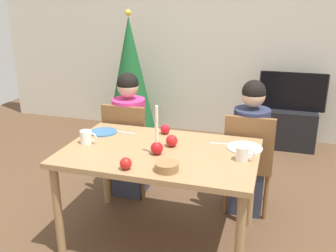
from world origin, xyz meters
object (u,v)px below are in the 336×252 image
Objects in this scene: mug_right at (243,154)px; apple_by_right_mug at (172,141)px; apple_near_candle at (126,163)px; tv_stand at (288,128)px; plate_right at (245,148)px; person_right_child at (249,150)px; chair_right at (249,157)px; tv at (292,91)px; mug_left at (86,137)px; bowl_walnuts at (167,167)px; plate_left at (104,132)px; candle_centerpiece at (157,145)px; chair_left at (128,144)px; person_left_child at (130,137)px; apple_by_left_plate at (165,129)px; christmas_tree at (130,73)px; dining_table at (160,161)px.

apple_by_right_mug is at bearing 168.67° from mug_right.
tv_stand is at bearing 68.44° from apple_near_candle.
person_right_child is at bearing 89.03° from plate_right.
chair_right reaches higher than mug_right.
chair_right is 6.93× the size of mug_right.
tv reaches higher than mug_left.
plate_left is at bearing 142.81° from bowl_walnuts.
plate_right is at bearing 25.95° from candle_centerpiece.
apple_near_candle reaches higher than bowl_walnuts.
mug_right is (-0.35, -2.31, 0.09)m from tv.
bowl_walnuts is 1.92× the size of apple_near_candle.
apple_near_candle is (-0.26, -0.06, 0.01)m from bowl_walnuts.
tv is at bearing 73.07° from bowl_walnuts.
tv_stand is 2.78m from bowl_walnuts.
apple_by_right_mug is (0.17, 0.46, 0.00)m from apple_near_candle.
apple_near_candle is at bearing -68.07° from chair_left.
candle_centerpiece is at bearing -129.50° from person_right_child.
person_left_child is at bearing 124.41° from bowl_walnuts.
chair_left reaches higher than plate_left.
mug_left is at bearing -96.33° from chair_left.
mug_left is at bearing -144.06° from apple_by_left_plate.
plate_left is at bearing 152.16° from candle_centerpiece.
chair_left is at bearing -130.43° from tv.
mug_left reaches higher than tv_stand.
mug_right is (1.15, -0.23, 0.04)m from plate_left.
candle_centerpiece is at bearing -54.44° from person_left_child.
mug_right is (1.09, -0.62, 0.29)m from chair_left.
mug_right reaches higher than tv_stand.
mug_left is 0.87× the size of bowl_walnuts.
chair_left reaches higher than plate_right.
chair_left is 0.58m from apple_by_left_plate.
plate_right is (1.67, -1.90, -0.10)m from christmas_tree.
person_left_child is at bearing 145.77° from apple_by_left_plate.
chair_left is at bearing -130.45° from tv_stand.
mug_right is (1.16, 0.02, 0.00)m from mug_left.
person_left_child is 0.71× the size of christmas_tree.
mug_left is 1.74× the size of apple_by_left_plate.
chair_left is 0.90m from candle_centerpiece.
bowl_walnuts reaches higher than plate_right.
tv is 3.07× the size of plate_right.
dining_table is 2.38m from christmas_tree.
candle_centerpiece is 0.59m from mug_right.
person_left_child reaches higher than chair_right.
dining_table is at bearing -62.72° from christmas_tree.
plate_left is 1.61× the size of mug_left.
tv is 2.37m from apple_by_right_mug.
person_right_child is at bearing 19.92° from plate_left.
apple_by_left_plate is (-0.07, 0.41, -0.03)m from candle_centerpiece.
chair_right is at bearing 28.56° from mug_left.
candle_centerpiece is (0.51, -0.71, 0.25)m from person_left_child.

